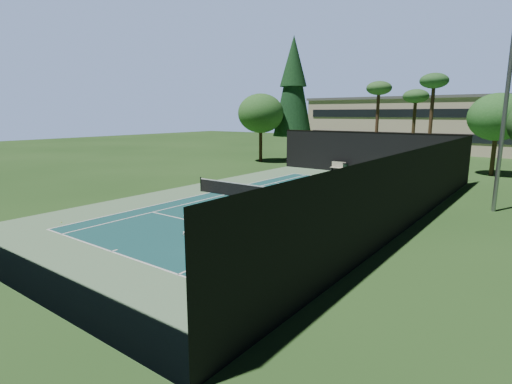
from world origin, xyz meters
The scene contains 21 objects.
ground centered at (0.00, 0.00, 0.00)m, with size 160.00×160.00×0.00m, color #24491B.
apron_slab centered at (0.00, 0.00, 0.01)m, with size 18.00×32.00×0.01m, color #648E63.
court_surface centered at (0.00, 0.00, 0.01)m, with size 10.97×23.77×0.01m, color #184E4F.
court_lines centered at (0.00, 0.00, 0.02)m, with size 11.07×23.87×0.01m.
tennis_net centered at (0.00, 0.00, 0.56)m, with size 12.90×0.10×1.10m.
fence centered at (0.00, 0.06, 2.01)m, with size 18.04×32.05×4.03m.
player centered at (2.64, -9.73, 0.89)m, with size 1.15×0.66×1.78m, color white.
tennis_ball_a centered at (-6.19, -10.79, 0.03)m, with size 0.06×0.06×0.06m, color #CBE233.
tennis_ball_b centered at (-2.26, 4.43, 0.04)m, with size 0.07×0.07×0.07m, color #D8E734.
tennis_ball_c centered at (-0.45, 2.53, 0.03)m, with size 0.06×0.06×0.06m, color #D3EA35.
tennis_ball_d centered at (-2.45, 4.12, 0.03)m, with size 0.07×0.07×0.07m, color #D7F437.
park_bench centered at (-2.58, 15.52, 0.55)m, with size 1.50×0.45×1.02m.
trash_bin centered at (-1.83, 15.54, 0.48)m, with size 0.56×0.56×0.95m.
pine_tree centered at (-12.00, 22.00, 9.55)m, with size 4.80×4.80×15.00m.
palm_a centered at (-2.00, 24.00, 8.19)m, with size 2.80×2.80×9.32m.
palm_b centered at (1.50, 26.00, 7.36)m, with size 2.80×2.80×8.42m.
palm_c centered at (4.00, 23.00, 8.60)m, with size 2.80×2.80×9.77m.
decid_tree_a centered at (10.00, 22.00, 5.42)m, with size 5.12×5.12×7.62m.
decid_tree_c centered at (-14.00, 18.00, 5.76)m, with size 5.44×5.44×8.09m.
campus_building centered at (0.00, 45.98, 4.21)m, with size 40.50×12.50×8.30m.
light_pole centered at (12.00, 6.00, 6.46)m, with size 0.90×0.25×12.22m.
Camera 1 is at (14.50, -21.06, 5.74)m, focal length 28.00 mm.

